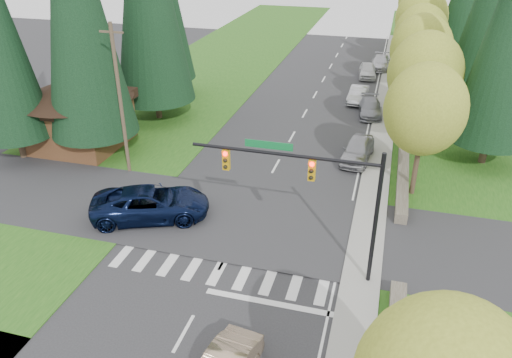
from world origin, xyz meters
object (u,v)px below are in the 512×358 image
at_px(suv_navy, 151,203).
at_px(parked_car_a, 358,150).
at_px(parked_car_c, 358,95).
at_px(parked_car_b, 370,108).
at_px(parked_car_d, 368,70).
at_px(parked_car_e, 380,63).

height_order(suv_navy, parked_car_a, suv_navy).
bearing_deg(parked_car_c, parked_car_b, -62.91).
relative_size(suv_navy, parked_car_d, 1.52).
xyz_separation_m(parked_car_c, parked_car_d, (0.24, 8.56, 0.05)).
relative_size(suv_navy, parked_car_e, 1.35).
bearing_deg(suv_navy, parked_car_d, -38.70).
height_order(parked_car_a, parked_car_c, parked_car_a).
xyz_separation_m(suv_navy, parked_car_e, (10.97, 36.38, -0.21)).
bearing_deg(parked_car_c, parked_car_e, 87.85).
bearing_deg(parked_car_c, parked_car_a, -80.51).
height_order(parked_car_a, parked_car_d, parked_car_a).
distance_m(parked_car_d, parked_car_e, 4.02).
bearing_deg(parked_car_b, parked_car_a, -97.82).
bearing_deg(parked_car_e, suv_navy, -105.99).
bearing_deg(parked_car_b, suv_navy, -124.51).
bearing_deg(suv_navy, parked_car_b, -49.92).
bearing_deg(parked_car_b, parked_car_c, 106.27).
distance_m(parked_car_a, parked_car_c, 13.04).
bearing_deg(parked_car_a, parked_car_d, 98.34).
relative_size(parked_car_b, parked_car_e, 0.94).
bearing_deg(parked_car_d, parked_car_c, -96.84).
bearing_deg(parked_car_c, suv_navy, -107.46).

